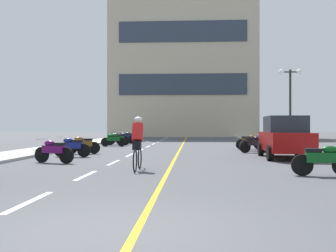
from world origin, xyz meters
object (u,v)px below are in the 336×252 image
object	(u,v)px
motorcycle_5	(255,144)
motorcycle_8	(113,139)
motorcycle_10	(118,138)
cyclist_rider	(138,142)
motorcycle_3	(72,147)
motorcycle_12	(130,137)
motorcycle_7	(250,141)
motorcycle_9	(118,139)
motorcycle_4	(83,144)
motorcycle_2	(54,150)
motorcycle_11	(125,138)
motorcycle_1	(323,159)
parked_car_near	(285,137)
street_lamp_mid	(290,89)

from	to	relation	value
motorcycle_5	motorcycle_8	bearing A→B (deg)	145.81
motorcycle_10	cyclist_rider	distance (m)	18.02
motorcycle_3	motorcycle_12	distance (m)	15.74
motorcycle_5	motorcycle_7	size ratio (longest dim) A/B	0.97
motorcycle_8	motorcycle_10	xyz separation A→B (m)	(-0.22, 3.12, 0.00)
motorcycle_9	motorcycle_3	bearing A→B (deg)	-90.06
motorcycle_4	motorcycle_8	size ratio (longest dim) A/B	0.97
motorcycle_5	motorcycle_10	xyz separation A→B (m)	(-8.81, 8.95, 0.00)
motorcycle_2	motorcycle_11	world-z (taller)	same
motorcycle_1	motorcycle_12	size ratio (longest dim) A/B	1.02
motorcycle_7	motorcycle_8	bearing A→B (deg)	161.60
motorcycle_5	parked_car_near	bearing A→B (deg)	-78.42
motorcycle_4	motorcycle_2	bearing A→B (deg)	-87.26
motorcycle_8	cyclist_rider	distance (m)	14.93
motorcycle_2	motorcycle_7	size ratio (longest dim) A/B	0.98
motorcycle_10	cyclist_rider	bearing A→B (deg)	-77.71
motorcycle_9	motorcycle_12	xyz separation A→B (m)	(0.17, 4.70, 0.00)
motorcycle_9	street_lamp_mid	bearing A→B (deg)	-13.95
motorcycle_1	motorcycle_4	world-z (taller)	same
street_lamp_mid	motorcycle_1	xyz separation A→B (m)	(-2.53, -14.56, -3.22)
cyclist_rider	motorcycle_10	bearing A→B (deg)	102.29
motorcycle_2	motorcycle_8	bearing A→B (deg)	90.66
motorcycle_12	cyclist_rider	size ratio (longest dim) A/B	0.95
motorcycle_8	motorcycle_11	size ratio (longest dim) A/B	1.03
motorcycle_9	motorcycle_10	distance (m)	1.42
motorcycle_2	motorcycle_7	distance (m)	12.71
motorcycle_5	motorcycle_12	distance (m)	14.87
motorcycle_9	motorcycle_12	size ratio (longest dim) A/B	1.01
motorcycle_1	motorcycle_10	bearing A→B (deg)	116.02
motorcycle_4	motorcycle_11	distance (m)	11.94
motorcycle_1	motorcycle_2	world-z (taller)	same
motorcycle_5	cyclist_rider	size ratio (longest dim) A/B	0.92
motorcycle_2	motorcycle_8	world-z (taller)	same
motorcycle_7	motorcycle_11	distance (m)	11.48
street_lamp_mid	motorcycle_7	world-z (taller)	street_lamp_mid
motorcycle_8	motorcycle_1	bearing A→B (deg)	-60.27
motorcycle_3	motorcycle_10	world-z (taller)	same
motorcycle_5	motorcycle_8	distance (m)	10.38
street_lamp_mid	motorcycle_11	distance (m)	13.22
motorcycle_11	cyclist_rider	distance (m)	19.38
motorcycle_10	parked_car_near	bearing A→B (deg)	-52.78
street_lamp_mid	motorcycle_4	distance (m)	13.55
motorcycle_11	motorcycle_8	bearing A→B (deg)	-90.22
motorcycle_1	motorcycle_10	distance (m)	20.95
motorcycle_11	motorcycle_2	bearing A→B (deg)	-89.58
motorcycle_12	motorcycle_11	bearing A→B (deg)	-93.79
motorcycle_7	motorcycle_10	bearing A→B (deg)	146.09
motorcycle_5	motorcycle_4	bearing A→B (deg)	-169.86
street_lamp_mid	motorcycle_9	size ratio (longest dim) A/B	2.88
motorcycle_2	motorcycle_11	size ratio (longest dim) A/B	1.00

